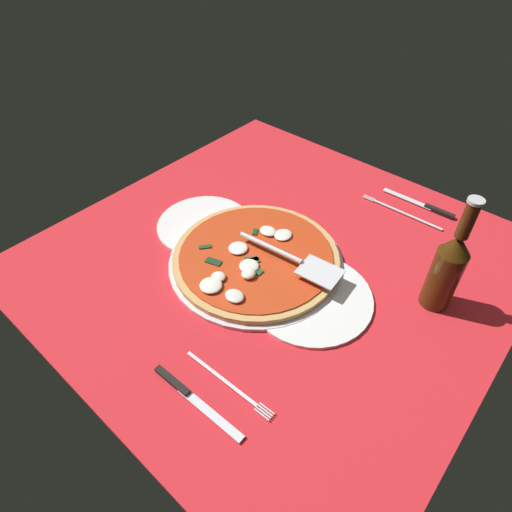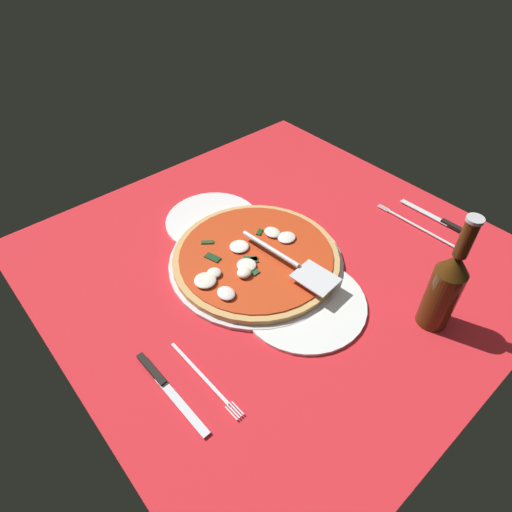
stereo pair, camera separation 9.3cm
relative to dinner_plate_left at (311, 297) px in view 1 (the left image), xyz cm
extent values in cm
cube|color=red|center=(12.86, -4.72, -1.00)|extent=(94.03, 94.03, 0.80)
cube|color=white|center=(-31.22, -19.41, -0.55)|extent=(5.88, 5.88, 0.10)
cube|color=white|center=(-31.22, -7.66, -0.55)|extent=(5.88, 5.88, 0.10)
cube|color=white|center=(-31.22, 4.10, -0.55)|extent=(5.88, 5.88, 0.10)
cube|color=silver|center=(-31.22, 15.85, -0.55)|extent=(5.88, 5.88, 0.10)
cube|color=silver|center=(-25.34, -37.04, -0.55)|extent=(5.88, 5.88, 0.10)
cube|color=white|center=(-25.34, -25.29, -0.55)|extent=(5.88, 5.88, 0.10)
cube|color=white|center=(-25.34, -13.54, -0.55)|extent=(5.88, 5.88, 0.10)
cube|color=silver|center=(-25.34, -1.78, -0.55)|extent=(5.88, 5.88, 0.10)
cube|color=silver|center=(-25.34, 9.97, -0.55)|extent=(5.88, 5.88, 0.10)
cube|color=white|center=(-25.34, 21.73, -0.55)|extent=(5.88, 5.88, 0.10)
cube|color=silver|center=(-19.47, -42.92, -0.55)|extent=(5.88, 5.88, 0.10)
cube|color=white|center=(-19.47, -31.17, -0.55)|extent=(5.88, 5.88, 0.10)
cube|color=silver|center=(-19.47, -19.41, -0.55)|extent=(5.88, 5.88, 0.10)
cube|color=silver|center=(-19.47, -7.66, -0.55)|extent=(5.88, 5.88, 0.10)
cube|color=silver|center=(-19.47, 4.10, -0.55)|extent=(5.88, 5.88, 0.10)
cube|color=silver|center=(-19.47, 15.85, -0.55)|extent=(5.88, 5.88, 0.10)
cube|color=white|center=(-19.47, 27.60, -0.55)|extent=(5.88, 5.88, 0.10)
cube|color=silver|center=(-13.59, -48.80, -0.55)|extent=(5.88, 5.88, 0.10)
cube|color=silver|center=(-13.59, -37.04, -0.55)|extent=(5.88, 5.88, 0.10)
cube|color=silver|center=(-13.59, -25.29, -0.55)|extent=(5.88, 5.88, 0.10)
cube|color=silver|center=(-13.59, -13.54, -0.55)|extent=(5.88, 5.88, 0.10)
cube|color=silver|center=(-13.59, -1.78, -0.55)|extent=(5.88, 5.88, 0.10)
cube|color=white|center=(-13.59, 9.97, -0.55)|extent=(5.88, 5.88, 0.10)
cube|color=white|center=(-13.59, 21.73, -0.55)|extent=(5.88, 5.88, 0.10)
cube|color=white|center=(-13.59, 33.48, -0.55)|extent=(5.88, 5.88, 0.10)
cube|color=white|center=(-7.71, -42.92, -0.55)|extent=(5.88, 5.88, 0.10)
cube|color=silver|center=(-7.71, -31.17, -0.55)|extent=(5.88, 5.88, 0.10)
cube|color=white|center=(-7.71, -19.41, -0.55)|extent=(5.88, 5.88, 0.10)
cube|color=silver|center=(-7.71, -7.66, -0.55)|extent=(5.88, 5.88, 0.10)
cube|color=silver|center=(-7.71, 4.10, -0.55)|extent=(5.88, 5.88, 0.10)
cube|color=silver|center=(-7.71, 15.85, -0.55)|extent=(5.88, 5.88, 0.10)
cube|color=silver|center=(-7.71, 27.60, -0.55)|extent=(5.88, 5.88, 0.10)
cube|color=silver|center=(-7.71, 39.36, -0.55)|extent=(5.88, 5.88, 0.10)
cube|color=white|center=(-1.84, -48.80, -0.55)|extent=(5.88, 5.88, 0.10)
cube|color=white|center=(-1.84, -37.04, -0.55)|extent=(5.88, 5.88, 0.10)
cube|color=white|center=(-1.84, -25.29, -0.55)|extent=(5.88, 5.88, 0.10)
cube|color=white|center=(-1.84, -13.54, -0.55)|extent=(5.88, 5.88, 0.10)
cube|color=white|center=(-1.84, -1.78, -0.55)|extent=(5.88, 5.88, 0.10)
cube|color=white|center=(-1.84, 9.97, -0.55)|extent=(5.88, 5.88, 0.10)
cube|color=silver|center=(-1.84, 21.73, -0.55)|extent=(5.88, 5.88, 0.10)
cube|color=silver|center=(-1.84, 33.48, -0.55)|extent=(5.88, 5.88, 0.10)
cube|color=white|center=(4.04, -42.92, -0.55)|extent=(5.88, 5.88, 0.10)
cube|color=silver|center=(4.04, -31.17, -0.55)|extent=(5.88, 5.88, 0.10)
cube|color=silver|center=(4.04, -19.41, -0.55)|extent=(5.88, 5.88, 0.10)
cube|color=white|center=(4.04, -7.66, -0.55)|extent=(5.88, 5.88, 0.10)
cube|color=silver|center=(4.04, 4.10, -0.55)|extent=(5.88, 5.88, 0.10)
cube|color=white|center=(4.04, 15.85, -0.55)|extent=(5.88, 5.88, 0.10)
cube|color=white|center=(4.04, 27.60, -0.55)|extent=(5.88, 5.88, 0.10)
cube|color=silver|center=(4.04, 39.36, -0.55)|extent=(5.88, 5.88, 0.10)
cube|color=silver|center=(9.92, -48.80, -0.55)|extent=(5.88, 5.88, 0.10)
cube|color=white|center=(9.92, -37.04, -0.55)|extent=(5.88, 5.88, 0.10)
cube|color=silver|center=(9.92, -25.29, -0.55)|extent=(5.88, 5.88, 0.10)
cube|color=white|center=(9.92, -13.54, -0.55)|extent=(5.88, 5.88, 0.10)
cube|color=silver|center=(9.92, -1.78, -0.55)|extent=(5.88, 5.88, 0.10)
cube|color=white|center=(9.92, 9.97, -0.55)|extent=(5.88, 5.88, 0.10)
cube|color=white|center=(9.92, 21.73, -0.55)|extent=(5.88, 5.88, 0.10)
cube|color=silver|center=(9.92, 33.48, -0.55)|extent=(5.88, 5.88, 0.10)
cube|color=silver|center=(15.79, -42.92, -0.55)|extent=(5.88, 5.88, 0.10)
cube|color=white|center=(15.79, -31.17, -0.55)|extent=(5.88, 5.88, 0.10)
cube|color=white|center=(15.79, -19.41, -0.55)|extent=(5.88, 5.88, 0.10)
cube|color=white|center=(15.79, -7.66, -0.55)|extent=(5.88, 5.88, 0.10)
cube|color=white|center=(15.79, 4.10, -0.55)|extent=(5.88, 5.88, 0.10)
cube|color=white|center=(15.79, 15.85, -0.55)|extent=(5.88, 5.88, 0.10)
cube|color=silver|center=(15.79, 27.60, -0.55)|extent=(5.88, 5.88, 0.10)
cube|color=silver|center=(15.79, 39.36, -0.55)|extent=(5.88, 5.88, 0.10)
cube|color=silver|center=(21.67, -48.80, -0.55)|extent=(5.88, 5.88, 0.10)
cube|color=white|center=(21.67, -37.04, -0.55)|extent=(5.88, 5.88, 0.10)
cube|color=silver|center=(21.67, -25.29, -0.55)|extent=(5.88, 5.88, 0.10)
cube|color=silver|center=(21.67, -13.54, -0.55)|extent=(5.88, 5.88, 0.10)
cube|color=white|center=(21.67, -1.78, -0.55)|extent=(5.88, 5.88, 0.10)
cube|color=white|center=(21.67, 9.97, -0.55)|extent=(5.88, 5.88, 0.10)
cube|color=silver|center=(21.67, 21.73, -0.55)|extent=(5.88, 5.88, 0.10)
cube|color=white|center=(21.67, 33.48, -0.55)|extent=(5.88, 5.88, 0.10)
cube|color=silver|center=(27.55, -42.92, -0.55)|extent=(5.88, 5.88, 0.10)
cube|color=silver|center=(27.55, -31.17, -0.55)|extent=(5.88, 5.88, 0.10)
cube|color=silver|center=(27.55, -19.41, -0.55)|extent=(5.88, 5.88, 0.10)
cube|color=silver|center=(27.55, -7.66, -0.55)|extent=(5.88, 5.88, 0.10)
cube|color=silver|center=(27.55, 4.10, -0.55)|extent=(5.88, 5.88, 0.10)
cube|color=white|center=(27.55, 15.85, -0.55)|extent=(5.88, 5.88, 0.10)
cube|color=white|center=(27.55, 27.60, -0.55)|extent=(5.88, 5.88, 0.10)
cube|color=white|center=(27.55, 39.36, -0.55)|extent=(5.88, 5.88, 0.10)
cube|color=silver|center=(33.42, -48.80, -0.55)|extent=(5.88, 5.88, 0.10)
cube|color=silver|center=(33.42, -37.04, -0.55)|extent=(5.88, 5.88, 0.10)
cube|color=white|center=(33.42, -25.29, -0.55)|extent=(5.88, 5.88, 0.10)
cube|color=white|center=(33.42, -13.54, -0.55)|extent=(5.88, 5.88, 0.10)
cube|color=silver|center=(33.42, -1.78, -0.55)|extent=(5.88, 5.88, 0.10)
cube|color=silver|center=(33.42, 9.97, -0.55)|extent=(5.88, 5.88, 0.10)
cube|color=white|center=(33.42, 21.73, -0.55)|extent=(5.88, 5.88, 0.10)
cube|color=white|center=(33.42, 33.48, -0.55)|extent=(5.88, 5.88, 0.10)
cube|color=silver|center=(39.30, -42.92, -0.55)|extent=(5.88, 5.88, 0.10)
cube|color=white|center=(39.30, -31.17, -0.55)|extent=(5.88, 5.88, 0.10)
cube|color=white|center=(39.30, -19.41, -0.55)|extent=(5.88, 5.88, 0.10)
cube|color=white|center=(39.30, -7.66, -0.55)|extent=(5.88, 5.88, 0.10)
cube|color=white|center=(39.30, 4.10, -0.55)|extent=(5.88, 5.88, 0.10)
cube|color=white|center=(39.30, 15.85, -0.55)|extent=(5.88, 5.88, 0.10)
cube|color=white|center=(39.30, 27.60, -0.55)|extent=(5.88, 5.88, 0.10)
cube|color=silver|center=(39.30, 39.36, -0.55)|extent=(5.88, 5.88, 0.10)
cube|color=white|center=(45.18, -48.80, -0.55)|extent=(5.88, 5.88, 0.10)
cube|color=white|center=(45.18, -37.04, -0.55)|extent=(5.88, 5.88, 0.10)
cube|color=silver|center=(45.18, -25.29, -0.55)|extent=(5.88, 5.88, 0.10)
cube|color=white|center=(45.18, -13.54, -0.55)|extent=(5.88, 5.88, 0.10)
cube|color=white|center=(45.18, -1.78, -0.55)|extent=(5.88, 5.88, 0.10)
cube|color=silver|center=(45.18, 9.97, -0.55)|extent=(5.88, 5.88, 0.10)
cube|color=silver|center=(45.18, 21.73, -0.55)|extent=(5.88, 5.88, 0.10)
cube|color=white|center=(45.18, 33.48, -0.55)|extent=(5.88, 5.88, 0.10)
cube|color=white|center=(51.06, -42.92, -0.55)|extent=(5.88, 5.88, 0.10)
cube|color=white|center=(51.06, -31.17, -0.55)|extent=(5.88, 5.88, 0.10)
cube|color=white|center=(51.06, -19.41, -0.55)|extent=(5.88, 5.88, 0.10)
cube|color=silver|center=(51.06, -7.66, -0.55)|extent=(5.88, 5.88, 0.10)
cube|color=white|center=(51.06, 4.10, -0.55)|extent=(5.88, 5.88, 0.10)
cube|color=white|center=(51.06, 15.85, -0.55)|extent=(5.88, 5.88, 0.10)
cube|color=white|center=(51.06, 27.60, -0.55)|extent=(5.88, 5.88, 0.10)
cube|color=silver|center=(56.93, -48.80, -0.55)|extent=(5.88, 5.88, 0.10)
cube|color=white|center=(56.93, -37.04, -0.55)|extent=(5.88, 5.88, 0.10)
cube|color=white|center=(56.93, -25.29, -0.55)|extent=(5.88, 5.88, 0.10)
cube|color=silver|center=(56.93, -13.54, -0.55)|extent=(5.88, 5.88, 0.10)
cube|color=white|center=(56.93, -1.78, -0.55)|extent=(5.88, 5.88, 0.10)
cube|color=white|center=(56.93, 9.97, -0.55)|extent=(5.88, 5.88, 0.10)
cube|color=white|center=(56.93, 21.73, -0.55)|extent=(5.88, 5.88, 0.10)
cube|color=silver|center=(56.93, 33.48, -0.55)|extent=(5.88, 5.88, 0.10)
cylinder|color=silver|center=(15.08, -0.61, 0.06)|extent=(37.67, 37.67, 1.11)
cylinder|color=silver|center=(0.00, 0.00, 0.00)|extent=(24.71, 24.71, 1.00)
cylinder|color=white|center=(32.57, -1.88, 0.00)|extent=(22.27, 22.27, 1.00)
cylinder|color=tan|center=(15.08, -0.61, 1.24)|extent=(35.85, 35.85, 1.25)
cylinder|color=#BD3816|center=(15.08, -0.61, 2.01)|extent=(33.06, 33.06, 0.30)
ellipsoid|color=white|center=(17.68, -7.76, 2.66)|extent=(4.03, 3.27, 0.99)
ellipsoid|color=white|center=(18.93, 0.84, 2.60)|extent=(4.14, 4.22, 0.89)
ellipsoid|color=white|center=(14.40, -9.03, 2.56)|extent=(3.82, 4.20, 0.80)
ellipsoid|color=white|center=(13.55, 3.32, 2.58)|extent=(4.05, 4.07, 0.83)
ellipsoid|color=silver|center=(16.04, 9.82, 2.69)|extent=(3.00, 2.90, 1.06)
ellipsoid|color=silver|center=(10.09, 11.39, 2.68)|extent=(3.96, 3.27, 1.04)
ellipsoid|color=white|center=(11.93, 5.30, 2.86)|extent=(2.86, 3.05, 1.39)
ellipsoid|color=white|center=(15.51, 12.44, 2.70)|extent=(4.51, 4.43, 1.07)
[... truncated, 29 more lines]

